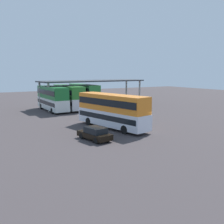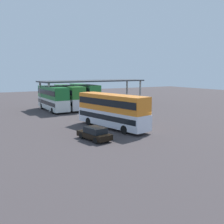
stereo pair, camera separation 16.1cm
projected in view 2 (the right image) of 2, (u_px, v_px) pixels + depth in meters
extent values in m
plane|color=#3F383A|center=(137.00, 133.00, 28.97)|extent=(140.00, 140.00, 0.00)
cube|color=white|center=(112.00, 118.00, 31.45)|extent=(4.54, 10.94, 1.83)
cube|color=orange|center=(112.00, 103.00, 31.16)|extent=(4.43, 10.72, 1.98)
cube|color=black|center=(112.00, 116.00, 31.42)|extent=(4.49, 10.53, 0.62)
cube|color=black|center=(112.00, 102.00, 31.14)|extent=(4.49, 10.53, 0.79)
cube|color=black|center=(86.00, 111.00, 35.29)|extent=(2.06, 0.52, 1.10)
cube|color=orange|center=(86.00, 105.00, 35.15)|extent=(1.70, 0.42, 0.36)
cylinder|color=black|center=(89.00, 121.00, 33.27)|extent=(0.48, 1.04, 1.00)
cylinder|color=black|center=(102.00, 119.00, 34.73)|extent=(0.48, 1.04, 1.00)
cylinder|color=black|center=(124.00, 130.00, 28.41)|extent=(0.48, 1.04, 1.00)
cylinder|color=black|center=(138.00, 127.00, 29.87)|extent=(0.48, 1.04, 1.00)
cube|color=black|center=(94.00, 135.00, 26.05)|extent=(2.38, 4.20, 0.55)
cube|color=black|center=(95.00, 130.00, 25.82)|extent=(1.91, 2.43, 0.58)
cylinder|color=black|center=(81.00, 136.00, 26.50)|extent=(0.31, 0.63, 0.60)
cylinder|color=black|center=(93.00, 134.00, 27.48)|extent=(0.31, 0.63, 0.60)
cylinder|color=black|center=(96.00, 141.00, 24.68)|extent=(0.31, 0.63, 0.60)
cylinder|color=black|center=(108.00, 138.00, 25.66)|extent=(0.31, 0.63, 0.60)
cube|color=silver|center=(53.00, 103.00, 45.56)|extent=(2.63, 10.29, 1.90)
cube|color=#1B692E|center=(53.00, 92.00, 45.26)|extent=(2.55, 10.08, 2.05)
cube|color=black|center=(53.00, 102.00, 45.53)|extent=(2.66, 9.88, 0.64)
cube|color=black|center=(53.00, 92.00, 45.24)|extent=(2.66, 9.88, 0.82)
cube|color=black|center=(45.00, 99.00, 49.83)|extent=(2.15, 0.12, 1.14)
cube|color=orange|center=(45.00, 95.00, 49.69)|extent=(1.77, 0.10, 0.36)
cylinder|color=black|center=(42.00, 106.00, 47.81)|extent=(0.29, 1.00, 1.00)
cylinder|color=black|center=(54.00, 105.00, 48.97)|extent=(0.29, 1.00, 1.00)
cylinder|color=black|center=(53.00, 111.00, 42.41)|extent=(0.29, 1.00, 1.00)
cylinder|color=black|center=(66.00, 110.00, 43.57)|extent=(0.29, 1.00, 1.00)
cube|color=silver|center=(69.00, 102.00, 48.03)|extent=(3.07, 11.70, 1.91)
cube|color=#287129|center=(69.00, 91.00, 47.72)|extent=(2.98, 11.46, 2.07)
cube|color=black|center=(69.00, 101.00, 47.99)|extent=(3.09, 11.23, 0.65)
cube|color=black|center=(69.00, 91.00, 47.70)|extent=(3.09, 11.23, 0.83)
cube|color=black|center=(60.00, 98.00, 53.01)|extent=(2.15, 0.20, 1.15)
cube|color=orange|center=(60.00, 93.00, 52.86)|extent=(1.77, 0.16, 0.36)
cylinder|color=black|center=(58.00, 104.00, 50.77)|extent=(0.33, 1.01, 1.00)
cylinder|color=black|center=(69.00, 104.00, 51.82)|extent=(0.33, 1.01, 1.00)
cylinder|color=black|center=(69.00, 109.00, 44.49)|extent=(0.33, 1.01, 1.00)
cylinder|color=black|center=(82.00, 108.00, 45.53)|extent=(0.33, 1.01, 1.00)
cube|color=silver|center=(85.00, 99.00, 52.56)|extent=(2.77, 11.14, 1.92)
cube|color=#277334|center=(84.00, 89.00, 52.25)|extent=(2.69, 10.92, 2.08)
cube|color=black|center=(85.00, 98.00, 52.52)|extent=(2.79, 10.70, 0.65)
cube|color=black|center=(84.00, 89.00, 52.23)|extent=(2.79, 10.70, 0.83)
cube|color=black|center=(75.00, 96.00, 57.26)|extent=(2.09, 0.16, 1.15)
cube|color=orange|center=(75.00, 92.00, 57.12)|extent=(1.72, 0.13, 0.36)
cylinder|color=black|center=(74.00, 102.00, 55.13)|extent=(0.31, 1.01, 1.00)
cylinder|color=black|center=(83.00, 101.00, 56.18)|extent=(0.31, 1.01, 1.00)
cylinder|color=black|center=(86.00, 105.00, 49.18)|extent=(0.31, 1.01, 1.00)
cylinder|color=black|center=(97.00, 105.00, 50.23)|extent=(0.31, 1.01, 1.00)
cube|color=#33353A|center=(94.00, 81.00, 51.02)|extent=(21.72, 7.13, 0.25)
cylinder|color=#9E9B93|center=(127.00, 91.00, 58.89)|extent=(0.36, 0.36, 4.97)
cylinder|color=#9E9B93|center=(140.00, 92.00, 54.98)|extent=(0.36, 0.36, 4.97)
cylinder|color=#9E9B93|center=(40.00, 96.00, 47.86)|extent=(0.36, 0.36, 4.97)
cylinder|color=#9E9B93|center=(49.00, 98.00, 43.95)|extent=(0.36, 0.36, 4.97)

